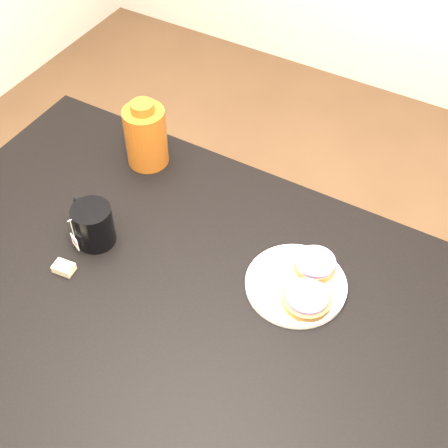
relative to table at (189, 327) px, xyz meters
The scene contains 8 objects.
ground_plane 0.67m from the table, ahead, with size 4.00×4.00×0.00m, color brown.
table is the anchor object (origin of this frame).
plate 0.26m from the table, 41.91° to the left, with size 0.22×0.22×0.02m.
bagel_back 0.31m from the table, 48.00° to the left, with size 0.11×0.11×0.03m.
bagel_front 0.27m from the table, 29.64° to the left, with size 0.15×0.15×0.03m.
mug 0.32m from the table, 169.41° to the left, with size 0.14×0.12×0.10m.
teabag_pouch 0.31m from the table, 169.01° to the right, with size 0.04×0.03×0.02m, color #C6B793.
bagel_package 0.50m from the table, 134.34° to the left, with size 0.13×0.13×0.18m.
Camera 1 is at (0.44, -0.62, 1.85)m, focal length 50.00 mm.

